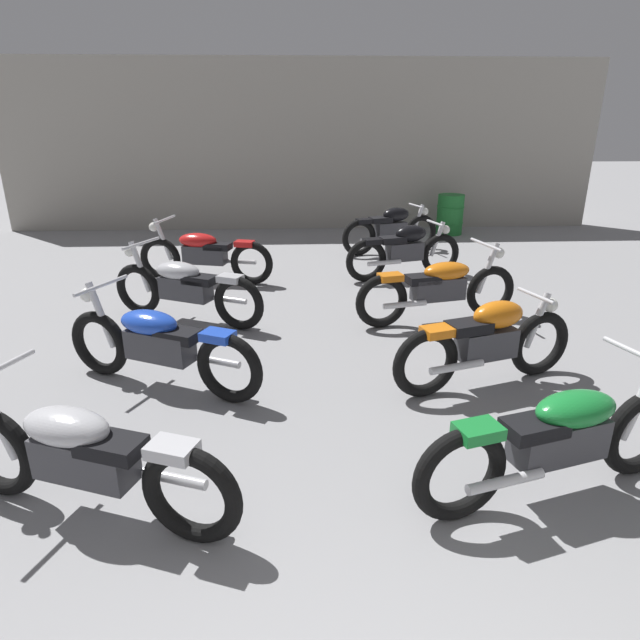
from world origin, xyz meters
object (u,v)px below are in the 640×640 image
motorcycle_right_row_1 (561,437)px  oil_drum (450,214)px  motorcycle_right_row_3 (439,287)px  motorcycle_right_row_2 (487,341)px  motorcycle_left_row_3 (185,287)px  motorcycle_left_row_4 (204,253)px  motorcycle_left_row_1 (83,456)px  motorcycle_right_row_4 (405,250)px  motorcycle_right_row_5 (391,228)px  motorcycle_left_row_2 (159,344)px

motorcycle_right_row_1 → oil_drum: bearing=79.2°
motorcycle_right_row_1 → motorcycle_right_row_3: bearing=89.2°
motorcycle_right_row_2 → motorcycle_right_row_3: motorcycle_right_row_3 is taller
motorcycle_left_row_3 → motorcycle_right_row_2: bearing=-31.0°
motorcycle_left_row_4 → motorcycle_right_row_1: same height
oil_drum → motorcycle_left_row_4: bearing=-144.7°
motorcycle_left_row_1 → motorcycle_right_row_1: 3.12m
motorcycle_right_row_2 → motorcycle_right_row_4: (-0.06, 3.70, 0.00)m
motorcycle_left_row_4 → motorcycle_right_row_1: bearing=-59.3°
motorcycle_right_row_2 → motorcycle_right_row_5: 5.41m
motorcycle_left_row_4 → oil_drum: motorcycle_left_row_4 is taller
motorcycle_right_row_1 → motorcycle_right_row_4: bearing=90.0°
oil_drum → motorcycle_right_row_5: bearing=-133.8°
motorcycle_left_row_3 → oil_drum: 7.02m
motorcycle_right_row_1 → motorcycle_right_row_5: size_ratio=1.11×
motorcycle_left_row_3 → motorcycle_right_row_2: size_ratio=1.05×
motorcycle_right_row_4 → motorcycle_right_row_5: bearing=87.4°
motorcycle_left_row_2 → motorcycle_right_row_2: 3.11m
motorcycle_left_row_1 → motorcycle_right_row_4: size_ratio=1.07×
motorcycle_left_row_1 → motorcycle_right_row_3: size_ratio=0.97×
motorcycle_left_row_1 → motorcycle_right_row_4: motorcycle_left_row_1 is taller
motorcycle_left_row_2 → motorcycle_right_row_1: 3.51m
motorcycle_right_row_2 → motorcycle_right_row_3: bearing=90.5°
motorcycle_left_row_2 → motorcycle_left_row_3: same height
motorcycle_left_row_1 → motorcycle_left_row_2: same height
motorcycle_right_row_2 → motorcycle_right_row_5: bearing=89.8°
motorcycle_right_row_2 → motorcycle_left_row_1: bearing=-152.0°
motorcycle_left_row_4 → oil_drum: size_ratio=2.51×
motorcycle_left_row_3 → motorcycle_right_row_5: motorcycle_left_row_3 is taller
motorcycle_left_row_2 → motorcycle_left_row_3: (-0.08, 1.80, 0.00)m
motorcycle_left_row_3 → motorcycle_left_row_4: (-0.02, 1.74, 0.00)m
motorcycle_left_row_4 → motorcycle_right_row_5: 3.67m
motorcycle_left_row_3 → motorcycle_right_row_1: (3.12, -3.54, 0.00)m
oil_drum → motorcycle_right_row_4: bearing=-116.2°
motorcycle_right_row_2 → motorcycle_right_row_4: 3.70m
motorcycle_left_row_4 → motorcycle_right_row_3: 3.72m
motorcycle_right_row_4 → oil_drum: bearing=63.8°
motorcycle_left_row_2 → motorcycle_left_row_3: 1.80m
motorcycle_left_row_2 → motorcycle_right_row_3: bearing=27.7°
motorcycle_right_row_1 → motorcycle_right_row_2: bearing=87.9°
motorcycle_left_row_3 → motorcycle_left_row_1: bearing=-89.9°
motorcycle_right_row_1 → motorcycle_left_row_2: bearing=150.2°
motorcycle_right_row_5 → motorcycle_right_row_2: bearing=-90.2°
motorcycle_left_row_2 → motorcycle_right_row_1: same height
motorcycle_right_row_1 → motorcycle_right_row_4: 5.33m
motorcycle_right_row_1 → motorcycle_left_row_3: bearing=131.4°
motorcycle_left_row_2 → oil_drum: 8.38m
motorcycle_left_row_3 → motorcycle_right_row_2: (3.18, -1.91, 0.01)m
motorcycle_left_row_4 → motorcycle_right_row_1: 6.15m
motorcycle_left_row_4 → motorcycle_left_row_2: bearing=-88.4°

